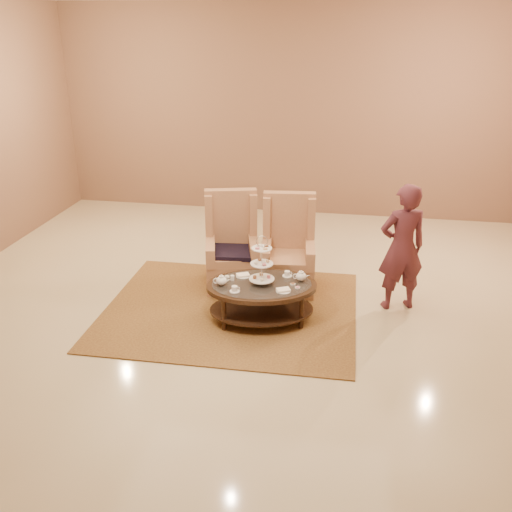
% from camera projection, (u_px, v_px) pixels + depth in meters
% --- Properties ---
extents(ground, '(8.00, 8.00, 0.00)m').
position_uv_depth(ground, '(246.00, 317.00, 6.68)').
color(ground, beige).
rests_on(ground, ground).
extents(ceiling, '(8.00, 8.00, 0.02)m').
position_uv_depth(ceiling, '(246.00, 317.00, 6.68)').
color(ceiling, silver).
rests_on(ceiling, ground).
extents(wall_back, '(8.00, 0.04, 3.50)m').
position_uv_depth(wall_back, '(290.00, 113.00, 9.63)').
color(wall_back, '#865F49').
rests_on(wall_back, ground).
extents(rug, '(2.99, 2.50, 0.02)m').
position_uv_depth(rug, '(230.00, 309.00, 6.83)').
color(rug, olive).
rests_on(rug, ground).
extents(tea_table, '(1.41, 1.12, 1.05)m').
position_uv_depth(tea_table, '(262.00, 291.00, 6.46)').
color(tea_table, black).
rests_on(tea_table, ground).
extents(armchair_left, '(0.81, 0.82, 1.23)m').
position_uv_depth(armchair_left, '(232.00, 254.00, 7.35)').
color(armchair_left, '#B47C54').
rests_on(armchair_left, ground).
extents(armchair_right, '(0.73, 0.75, 1.22)m').
position_uv_depth(armchair_right, '(288.00, 258.00, 7.27)').
color(armchair_right, '#B47C54').
rests_on(armchair_right, ground).
extents(person, '(0.65, 0.53, 1.54)m').
position_uv_depth(person, '(402.00, 248.00, 6.62)').
color(person, '#50222C').
rests_on(person, ground).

